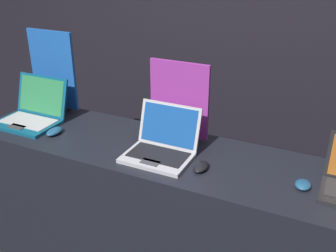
{
  "coord_description": "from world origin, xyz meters",
  "views": [
    {
      "loc": [
        0.8,
        -1.36,
        1.87
      ],
      "look_at": [
        0.01,
        0.29,
        1.03
      ],
      "focal_mm": 42.0,
      "sensor_mm": 36.0,
      "label": 1
    }
  ],
  "objects_px": {
    "laptop_front": "(33,112)",
    "mouse_front": "(54,131)",
    "promo_stand_middle": "(179,103)",
    "mouse_middle": "(201,167)",
    "promo_stand_front": "(54,73)",
    "mouse_back": "(303,185)",
    "laptop_middle": "(162,145)"
  },
  "relations": [
    {
      "from": "laptop_front",
      "to": "mouse_front",
      "type": "distance_m",
      "value": 0.25
    },
    {
      "from": "mouse_middle",
      "to": "promo_stand_middle",
      "type": "distance_m",
      "value": 0.41
    },
    {
      "from": "laptop_front",
      "to": "mouse_back",
      "type": "bearing_deg",
      "value": -1.19
    },
    {
      "from": "mouse_middle",
      "to": "laptop_front",
      "type": "bearing_deg",
      "value": 175.71
    },
    {
      "from": "promo_stand_middle",
      "to": "mouse_back",
      "type": "distance_m",
      "value": 0.77
    },
    {
      "from": "mouse_front",
      "to": "mouse_middle",
      "type": "xyz_separation_m",
      "value": [
        0.9,
        -0.0,
        -0.0
      ]
    },
    {
      "from": "promo_stand_front",
      "to": "mouse_middle",
      "type": "relative_size",
      "value": 4.6
    },
    {
      "from": "mouse_front",
      "to": "mouse_middle",
      "type": "relative_size",
      "value": 1.04
    },
    {
      "from": "mouse_middle",
      "to": "mouse_back",
      "type": "distance_m",
      "value": 0.47
    },
    {
      "from": "laptop_middle",
      "to": "mouse_back",
      "type": "relative_size",
      "value": 3.75
    },
    {
      "from": "mouse_middle",
      "to": "mouse_back",
      "type": "xyz_separation_m",
      "value": [
        0.47,
        0.05,
        -0.0
      ]
    },
    {
      "from": "laptop_middle",
      "to": "promo_stand_middle",
      "type": "bearing_deg",
      "value": 90.0
    },
    {
      "from": "laptop_middle",
      "to": "mouse_middle",
      "type": "xyz_separation_m",
      "value": [
        0.24,
        -0.05,
        -0.04
      ]
    },
    {
      "from": "promo_stand_front",
      "to": "promo_stand_middle",
      "type": "distance_m",
      "value": 0.91
    },
    {
      "from": "mouse_back",
      "to": "promo_stand_middle",
      "type": "bearing_deg",
      "value": 163.31
    },
    {
      "from": "mouse_front",
      "to": "promo_stand_middle",
      "type": "xyz_separation_m",
      "value": [
        0.67,
        0.26,
        0.2
      ]
    },
    {
      "from": "promo_stand_front",
      "to": "mouse_back",
      "type": "relative_size",
      "value": 5.75
    },
    {
      "from": "laptop_middle",
      "to": "promo_stand_front",
      "type": "bearing_deg",
      "value": 163.84
    },
    {
      "from": "laptop_middle",
      "to": "mouse_front",
      "type": "bearing_deg",
      "value": -175.88
    },
    {
      "from": "laptop_middle",
      "to": "mouse_back",
      "type": "height_order",
      "value": "laptop_middle"
    },
    {
      "from": "promo_stand_front",
      "to": "laptop_middle",
      "type": "distance_m",
      "value": 0.96
    },
    {
      "from": "promo_stand_front",
      "to": "laptop_middle",
      "type": "xyz_separation_m",
      "value": [
        0.9,
        -0.26,
        -0.19
      ]
    },
    {
      "from": "laptop_middle",
      "to": "promo_stand_middle",
      "type": "height_order",
      "value": "promo_stand_middle"
    },
    {
      "from": "promo_stand_front",
      "to": "mouse_middle",
      "type": "distance_m",
      "value": 1.21
    },
    {
      "from": "laptop_front",
      "to": "mouse_front",
      "type": "height_order",
      "value": "laptop_front"
    },
    {
      "from": "promo_stand_front",
      "to": "promo_stand_middle",
      "type": "bearing_deg",
      "value": -2.99
    },
    {
      "from": "promo_stand_middle",
      "to": "mouse_back",
      "type": "bearing_deg",
      "value": -16.69
    },
    {
      "from": "promo_stand_front",
      "to": "mouse_back",
      "type": "bearing_deg",
      "value": -9.15
    },
    {
      "from": "mouse_back",
      "to": "promo_stand_front",
      "type": "bearing_deg",
      "value": 170.85
    },
    {
      "from": "mouse_front",
      "to": "promo_stand_middle",
      "type": "relative_size",
      "value": 0.27
    },
    {
      "from": "laptop_front",
      "to": "laptop_middle",
      "type": "height_order",
      "value": "laptop_front"
    },
    {
      "from": "mouse_back",
      "to": "laptop_front",
      "type": "bearing_deg",
      "value": 178.81
    }
  ]
}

